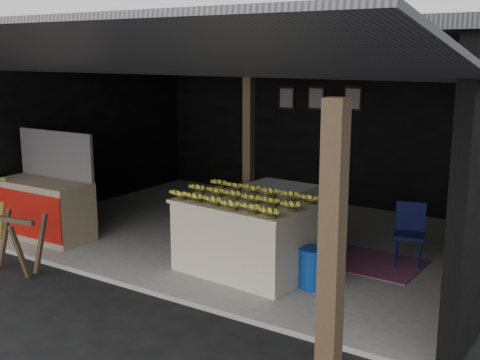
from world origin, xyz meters
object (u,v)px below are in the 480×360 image
Objects in this scene: water_barrel at (312,269)px; plastic_chair at (410,228)px; neighbor_stall at (44,206)px; white_crate at (281,220)px; banana_table at (244,237)px; sawhorse at (11,238)px.

plastic_chair reaches higher than water_barrel.
plastic_chair is (0.65, 1.45, 0.24)m from water_barrel.
neighbor_stall is at bearing -174.28° from plastic_chair.
water_barrel is at bearing -39.91° from white_crate.
banana_table is at bearing -152.26° from plastic_chair.
sawhorse is (-2.53, -2.34, -0.08)m from white_crate.
neighbor_stall reaches higher than plastic_chair.
water_barrel is (0.89, -0.81, -0.26)m from white_crate.
white_crate reaches higher than plastic_chair.
white_crate is 3.45m from sawhorse.
neighbor_stall reaches higher than water_barrel.
plastic_chair is (4.07, 2.97, 0.06)m from sawhorse.
banana_table is 2.28× the size of sawhorse.
white_crate reaches higher than sawhorse.
banana_table is 2.91m from sawhorse.
sawhorse reaches higher than water_barrel.
plastic_chair is (1.54, 0.64, -0.02)m from white_crate.
banana_table is at bearing -89.88° from white_crate.
water_barrel is 0.56× the size of plastic_chair.
neighbor_stall is at bearing -168.80° from banana_table.
sawhorse is at bearing -155.98° from water_barrel.
neighbor_stall is 5.17m from plastic_chair.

